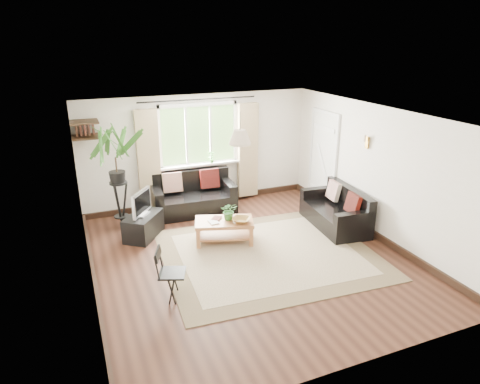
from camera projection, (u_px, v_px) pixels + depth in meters
name	position (u px, v px, depth m)	size (l,w,h in m)	color
floor	(249.00, 258.00, 7.21)	(5.50, 5.50, 0.00)	black
ceiling	(250.00, 116.00, 6.38)	(5.50, 5.50, 0.00)	white
wall_back	(199.00, 151.00, 9.18)	(5.00, 0.02, 2.40)	silver
wall_front	(356.00, 276.00, 4.41)	(5.00, 0.02, 2.40)	silver
wall_left	(84.00, 215.00, 5.90)	(0.02, 5.50, 2.40)	silver
wall_right	(377.00, 173.00, 7.69)	(0.02, 5.50, 2.40)	silver
rug	(268.00, 254.00, 7.33)	(3.52, 3.02, 0.02)	beige
window	(199.00, 135.00, 9.03)	(2.50, 0.16, 2.16)	white
door	(323.00, 160.00, 9.22)	(0.06, 0.96, 2.06)	silver
corner_shelf	(85.00, 129.00, 7.93)	(0.50, 0.50, 0.34)	black
pendant_lamp	(240.00, 134.00, 6.85)	(0.36, 0.36, 0.54)	beige
wall_sconce	(366.00, 140.00, 7.74)	(0.12, 0.12, 0.28)	beige
sofa_back	(193.00, 195.00, 8.94)	(1.70, 0.85, 0.80)	black
sofa_right	(335.00, 209.00, 8.29)	(0.78, 1.55, 0.73)	black
coffee_table	(224.00, 231.00, 7.70)	(1.03, 0.56, 0.42)	brown
table_plant	(229.00, 211.00, 7.63)	(0.30, 0.26, 0.33)	#2F6C2B
bowl	(241.00, 220.00, 7.55)	(0.32, 0.32, 0.08)	olive
book_a	(209.00, 223.00, 7.52)	(0.15, 0.21, 0.02)	white
book_b	(212.00, 218.00, 7.72)	(0.16, 0.21, 0.02)	#522521
tv_stand	(143.00, 226.00, 7.90)	(0.82, 0.46, 0.44)	black
tv	(141.00, 202.00, 7.74)	(0.63, 0.21, 0.48)	#A5A5AA
palm_stand	(118.00, 178.00, 8.05)	(0.77, 0.77, 1.99)	black
folding_chair	(172.00, 274.00, 5.99)	(0.40, 0.40, 0.77)	black
sill_plant	(211.00, 157.00, 9.22)	(0.14, 0.10, 0.27)	#2D6023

